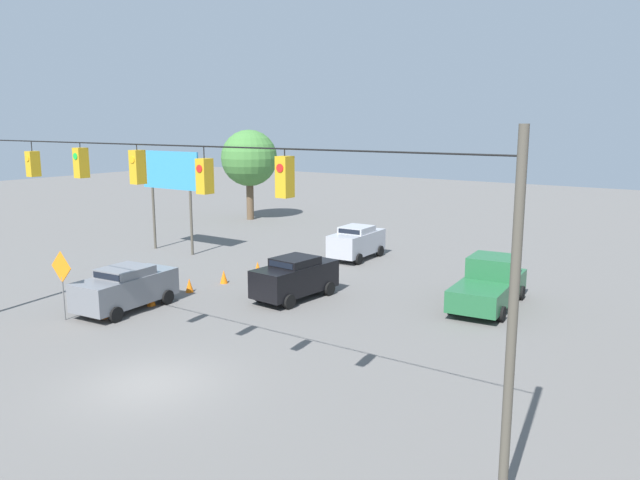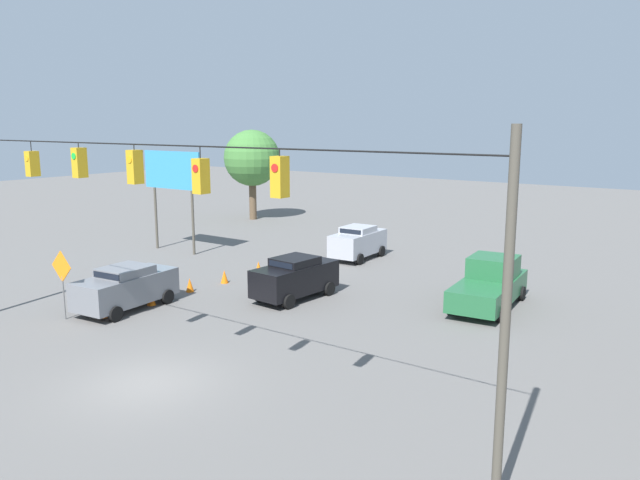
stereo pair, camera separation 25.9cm
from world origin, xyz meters
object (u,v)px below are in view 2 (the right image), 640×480
traffic_cone_third (190,285)px  traffic_cone_fourth (224,277)px  roadside_billboard (172,177)px  sedan_grey_parked_shoulder (126,287)px  sedan_silver_withflow_far (358,242)px  traffic_cone_fifth (258,267)px  traffic_cone_nearest (104,310)px  traffic_cone_second (151,298)px  pickup_truck_green_oncoming_far (489,284)px  work_zone_sign (62,272)px  sedan_black_withflow_mid (295,277)px  overhead_signal_span (139,216)px  tree_horizon_left (252,159)px

traffic_cone_third → traffic_cone_fourth: 2.14m
traffic_cone_third → roadside_billboard: (7.78, -6.08, 4.30)m
sedan_grey_parked_shoulder → sedan_silver_withflow_far: bearing=-101.1°
sedan_grey_parked_shoulder → traffic_cone_fifth: (-0.44, -8.12, -0.64)m
traffic_cone_nearest → traffic_cone_fifth: 9.42m
traffic_cone_second → traffic_cone_fourth: (0.06, -4.65, 0.00)m
pickup_truck_green_oncoming_far → work_zone_sign: 17.87m
traffic_cone_fifth → work_zone_sign: work_zone_sign is taller
sedan_black_withflow_mid → work_zone_sign: bearing=53.5°
overhead_signal_span → tree_horizon_left: (19.31, -26.87, -0.23)m
pickup_truck_green_oncoming_far → sedan_silver_withflow_far: bearing=-26.7°
roadside_billboard → sedan_grey_parked_shoulder: bearing=128.5°
traffic_cone_third → tree_horizon_left: size_ratio=0.09×
sedan_grey_parked_shoulder → sedan_silver_withflow_far: sedan_silver_withflow_far is taller
traffic_cone_nearest → work_zone_sign: 2.25m
traffic_cone_fifth → roadside_billboard: 9.25m
pickup_truck_green_oncoming_far → roadside_billboard: size_ratio=0.93×
traffic_cone_third → work_zone_sign: bearing=80.0°
sedan_silver_withflow_far → roadside_billboard: (10.43, 4.71, 3.62)m
overhead_signal_span → pickup_truck_green_oncoming_far: size_ratio=3.83×
traffic_cone_nearest → traffic_cone_second: bearing=-95.3°
sedan_silver_withflow_far → traffic_cone_fourth: 9.01m
traffic_cone_third → roadside_billboard: bearing=-38.0°
tree_horizon_left → traffic_cone_second: bearing=120.9°
traffic_cone_fifth → work_zone_sign: 10.69m
traffic_cone_third → traffic_cone_fifth: same height
sedan_silver_withflow_far → pickup_truck_green_oncoming_far: size_ratio=0.72×
overhead_signal_span → traffic_cone_third: 11.72m
sedan_silver_withflow_far → tree_horizon_left: size_ratio=0.57×
sedan_grey_parked_shoulder → sedan_black_withflow_mid: (-4.92, -5.47, 0.03)m
traffic_cone_nearest → roadside_billboard: (7.82, -10.87, 4.30)m
traffic_cone_second → traffic_cone_third: same height
overhead_signal_span → traffic_cone_second: 9.96m
traffic_cone_second → traffic_cone_fourth: same height
overhead_signal_span → sedan_black_withflow_mid: size_ratio=5.03×
traffic_cone_second → traffic_cone_third: (0.26, -2.51, 0.00)m
traffic_cone_nearest → roadside_billboard: 14.06m
overhead_signal_span → traffic_cone_third: size_ratio=33.57×
traffic_cone_fourth → work_zone_sign: work_zone_sign is taller
tree_horizon_left → sedan_grey_parked_shoulder: bearing=119.0°
sedan_grey_parked_shoulder → sedan_black_withflow_mid: bearing=-132.0°
traffic_cone_fourth → tree_horizon_left: size_ratio=0.09×
sedan_silver_withflow_far → sedan_black_withflow_mid: bearing=103.5°
sedan_black_withflow_mid → overhead_signal_span: bearing=101.7°
pickup_truck_green_oncoming_far → traffic_cone_third: size_ratio=8.76×
sedan_silver_withflow_far → traffic_cone_fifth: bearing=69.0°
sedan_silver_withflow_far → tree_horizon_left: bearing=-27.7°
traffic_cone_third → roadside_billboard: roadside_billboard is taller
sedan_grey_parked_shoulder → traffic_cone_third: sedan_grey_parked_shoulder is taller
sedan_grey_parked_shoulder → traffic_cone_second: sedan_grey_parked_shoulder is taller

